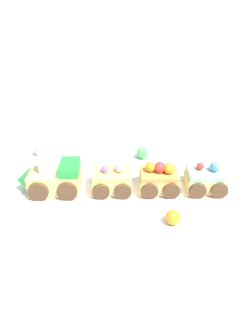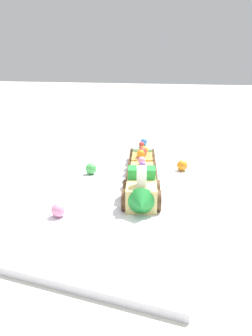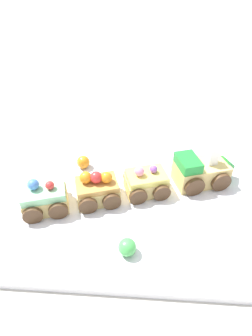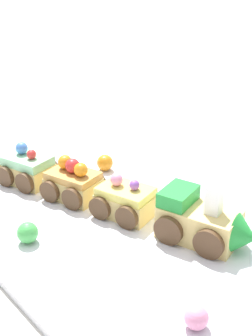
# 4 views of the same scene
# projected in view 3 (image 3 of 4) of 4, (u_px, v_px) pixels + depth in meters

# --- Properties ---
(ground_plane) EXTENTS (10.00, 10.00, 0.00)m
(ground_plane) POSITION_uv_depth(u_px,v_px,m) (136.00, 200.00, 0.50)
(ground_plane) COLOR beige
(display_board) EXTENTS (0.76, 0.37, 0.01)m
(display_board) POSITION_uv_depth(u_px,v_px,m) (136.00, 197.00, 0.49)
(display_board) COLOR white
(display_board) RESTS_ON ground_plane
(cake_train_locomotive) EXTENTS (0.13, 0.10, 0.08)m
(cake_train_locomotive) POSITION_uv_depth(u_px,v_px,m) (203.00, 171.00, 0.50)
(cake_train_locomotive) COLOR #E5C675
(cake_train_locomotive) RESTS_ON display_board
(cake_car_lemon) EXTENTS (0.09, 0.09, 0.06)m
(cake_car_lemon) POSITION_uv_depth(u_px,v_px,m) (144.00, 182.00, 0.49)
(cake_car_lemon) COLOR #E5C675
(cake_car_lemon) RESTS_ON display_board
(cake_car_caramel) EXTENTS (0.09, 0.09, 0.06)m
(cake_car_caramel) POSITION_uv_depth(u_px,v_px,m) (95.00, 189.00, 0.47)
(cake_car_caramel) COLOR #E5C675
(cake_car_caramel) RESTS_ON display_board
(cake_car_mint) EXTENTS (0.09, 0.09, 0.06)m
(cake_car_mint) POSITION_uv_depth(u_px,v_px,m) (43.00, 198.00, 0.45)
(cake_car_mint) COLOR #E5C675
(cake_car_mint) RESTS_ON display_board
(gumball_orange) EXTENTS (0.03, 0.03, 0.03)m
(gumball_orange) POSITION_uv_depth(u_px,v_px,m) (81.00, 162.00, 0.55)
(gumball_orange) COLOR orange
(gumball_orange) RESTS_ON display_board
(gumball_green) EXTENTS (0.03, 0.03, 0.03)m
(gumball_green) POSITION_uv_depth(u_px,v_px,m) (125.00, 247.00, 0.38)
(gumball_green) COLOR #4CBC56
(gumball_green) RESTS_ON display_board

